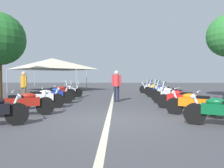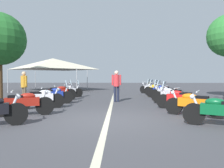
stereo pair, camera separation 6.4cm
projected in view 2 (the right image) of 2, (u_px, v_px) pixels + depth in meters
The scene contains 18 objects.
ground_plane at pixel (107, 120), 6.77m from camera, with size 80.00×80.00×0.00m, color #424247.
lane_centre_stripe at pixel (111, 104), 10.62m from camera, with size 19.40×0.16×0.01m, color beige.
motorcycle_left_row_1 at pixel (23, 103), 7.44m from camera, with size 0.93×2.11×1.01m.
motorcycle_left_row_2 at pixel (41, 98), 9.17m from camera, with size 0.89×1.95×1.00m.
motorcycle_left_row_3 at pixel (53, 95), 10.76m from camera, with size 0.74×2.07×1.21m.
motorcycle_left_row_4 at pixel (59, 92), 12.31m from camera, with size 1.01×2.02×1.23m.
motorcycle_left_row_5 at pixel (68, 91), 13.94m from camera, with size 1.02×1.97×1.19m.
motorcycle_right_row_0 at pixel (221, 111), 5.76m from camera, with size 1.11×1.92×1.00m.
motorcycle_right_row_1 at pixel (194, 104), 7.36m from camera, with size 1.24×1.82×0.99m.
motorcycle_right_row_2 at pixel (180, 99), 8.92m from camera, with size 1.12×1.90×1.20m.
motorcycle_right_row_3 at pixel (171, 95), 10.62m from camera, with size 1.12×1.84×1.21m.
motorcycle_right_row_4 at pixel (166, 93), 12.05m from camera, with size 1.19×1.78×1.22m.
motorcycle_right_row_5 at pixel (161, 91), 13.78m from camera, with size 1.17×1.95×1.22m.
motorcycle_right_row_6 at pixel (157, 89), 15.34m from camera, with size 1.16×1.79×1.21m.
motorcycle_right_row_7 at pixel (151, 88), 17.09m from camera, with size 1.31×1.73×1.00m.
bystander_0 at pixel (116, 83), 11.58m from camera, with size 0.32×0.53×1.74m.
bystander_1 at pixel (24, 84), 11.10m from camera, with size 0.36×0.44×1.68m.
event_tent at pixel (53, 64), 20.66m from camera, with size 6.61×6.61×3.20m.
Camera 2 is at (-6.72, -0.36, 1.41)m, focal length 33.52 mm.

